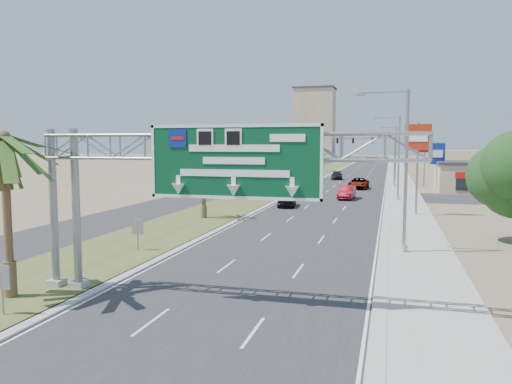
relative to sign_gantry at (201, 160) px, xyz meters
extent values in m
cube|color=#28282B|center=(1.06, 100.07, -6.05)|extent=(12.00, 300.00, 0.02)
cube|color=#9E9B93|center=(9.56, 100.07, -6.01)|extent=(4.00, 300.00, 0.10)
cube|color=#425525|center=(-8.94, 100.07, -6.00)|extent=(7.00, 300.00, 0.12)
cube|color=#28282B|center=(-15.94, 100.07, -6.05)|extent=(8.00, 300.00, 0.02)
cylinder|color=gray|center=(-6.14, 0.07, -2.36)|extent=(0.36, 0.36, 7.40)
cylinder|color=gray|center=(-7.34, 0.07, -2.36)|extent=(0.36, 0.36, 7.40)
cube|color=#9E9B93|center=(-6.14, 0.07, -5.86)|extent=(0.70, 0.70, 0.40)
cube|color=#9E9B93|center=(-7.34, 0.07, -5.86)|extent=(0.70, 0.70, 0.40)
cube|color=#064022|center=(1.56, -0.41, -0.06)|extent=(7.20, 0.12, 3.00)
cube|color=navy|center=(-0.84, -0.49, 0.89)|extent=(0.75, 0.03, 0.75)
cone|color=white|center=(1.56, -0.49, -1.21)|extent=(0.56, 0.56, 0.45)
cylinder|color=brown|center=(-8.14, -1.93, -2.56)|extent=(0.36, 0.36, 7.00)
cylinder|color=brown|center=(-8.14, -1.93, -5.22)|extent=(0.54, 0.54, 1.68)
cylinder|color=brown|center=(-8.44, 22.07, -3.56)|extent=(0.36, 0.36, 5.00)
cylinder|color=brown|center=(-8.44, 22.07, -5.46)|extent=(0.54, 0.54, 1.20)
cylinder|color=brown|center=(-8.44, 38.07, -3.16)|extent=(0.36, 0.36, 5.80)
cylinder|color=brown|center=(-8.44, 38.07, -5.36)|extent=(0.54, 0.54, 1.39)
cylinder|color=brown|center=(-8.44, 56.07, -3.81)|extent=(0.36, 0.36, 4.50)
cylinder|color=brown|center=(-8.44, 56.07, -5.52)|extent=(0.54, 0.54, 1.08)
cylinder|color=brown|center=(-8.44, 75.07, -3.46)|extent=(0.36, 0.36, 5.20)
cylinder|color=brown|center=(-8.44, 75.07, -5.43)|extent=(0.54, 0.54, 1.25)
cylinder|color=brown|center=(-8.44, 100.07, -3.66)|extent=(0.36, 0.36, 4.80)
cylinder|color=brown|center=(-8.44, 100.07, -5.48)|extent=(0.54, 0.54, 1.15)
cylinder|color=gray|center=(8.56, 12.07, -1.06)|extent=(0.20, 0.20, 10.00)
cylinder|color=gray|center=(7.16, 12.07, 3.79)|extent=(2.80, 0.12, 0.12)
cube|color=slate|center=(5.76, 12.07, 3.69)|extent=(0.50, 0.22, 0.18)
cylinder|color=#9E9B93|center=(8.56, 12.07, -5.81)|extent=(0.44, 0.44, 0.50)
cylinder|color=gray|center=(8.56, 42.07, -1.06)|extent=(0.20, 0.20, 10.00)
cylinder|color=gray|center=(7.16, 42.07, 3.79)|extent=(2.80, 0.12, 0.12)
cube|color=slate|center=(5.76, 42.07, 3.69)|extent=(0.50, 0.22, 0.18)
cylinder|color=#9E9B93|center=(8.56, 42.07, -5.81)|extent=(0.44, 0.44, 0.50)
cylinder|color=gray|center=(8.56, 78.07, -1.06)|extent=(0.20, 0.20, 10.00)
cylinder|color=gray|center=(7.16, 78.07, 3.79)|extent=(2.80, 0.12, 0.12)
cube|color=slate|center=(5.76, 78.07, 3.69)|extent=(0.50, 0.22, 0.18)
cylinder|color=#9E9B93|center=(8.56, 78.07, -5.81)|extent=(0.44, 0.44, 0.50)
cylinder|color=gray|center=(8.26, 62.07, -2.06)|extent=(0.28, 0.28, 8.00)
cylinder|color=gray|center=(3.26, 62.07, 1.64)|extent=(10.00, 0.18, 0.18)
cube|color=black|center=(4.76, 61.87, 1.24)|extent=(0.32, 0.18, 0.95)
cube|color=black|center=(1.76, 61.87, 1.24)|extent=(0.32, 0.18, 0.95)
cube|color=black|center=(-0.74, 61.87, 1.24)|extent=(0.32, 0.18, 0.95)
sphere|color=red|center=(4.76, 61.75, 1.54)|extent=(0.22, 0.22, 0.22)
imported|color=black|center=(8.26, 62.07, 0.94)|extent=(0.16, 0.16, 0.60)
cylinder|color=#9E9B93|center=(8.26, 62.07, -5.76)|extent=(0.56, 0.56, 0.60)
cube|color=tan|center=(23.06, 56.07, -4.06)|extent=(18.00, 10.00, 4.00)
cylinder|color=gray|center=(-6.74, -3.93, -5.16)|extent=(0.08, 0.08, 1.80)
cube|color=slate|center=(-6.74, -3.93, -4.46)|extent=(0.75, 0.06, 0.95)
cylinder|color=gray|center=(-7.44, 8.07, -5.16)|extent=(0.08, 0.08, 1.80)
cube|color=slate|center=(-7.44, 8.07, -4.46)|extent=(0.75, 0.06, 0.95)
cube|color=gray|center=(-30.94, 240.07, 11.44)|extent=(20.00, 16.00, 35.00)
cube|color=tan|center=(-43.94, 150.07, -3.06)|extent=(24.00, 14.00, 6.00)
cube|color=tan|center=(31.06, 130.07, -3.56)|extent=(20.00, 12.00, 5.00)
imported|color=black|center=(-3.05, 32.77, -5.27)|extent=(2.46, 4.82, 1.57)
imported|color=maroon|center=(2.56, 41.89, -5.24)|extent=(1.96, 5.05, 1.64)
imported|color=gray|center=(3.06, 56.57, -5.23)|extent=(3.00, 6.04, 1.65)
imported|color=black|center=(-2.16, 75.69, -5.30)|extent=(2.56, 5.37, 1.51)
cylinder|color=gray|center=(10.06, 29.39, -1.67)|extent=(0.20, 0.20, 8.77)
cube|color=#AE250D|center=(10.06, 29.39, 1.31)|extent=(2.42, 0.49, 2.40)
cube|color=white|center=(10.06, 29.21, 1.31)|extent=(1.68, 0.18, 0.84)
cylinder|color=gray|center=(14.06, 55.55, -2.52)|extent=(0.20, 0.20, 7.07)
cube|color=navy|center=(14.06, 55.55, -0.69)|extent=(2.02, 0.56, 3.00)
cube|color=white|center=(14.06, 55.37, -0.69)|extent=(1.39, 0.22, 1.05)
cylinder|color=gray|center=(12.80, 63.35, -2.34)|extent=(0.20, 0.20, 7.43)
cube|color=#AE0F0D|center=(12.80, 63.35, 0.27)|extent=(2.21, 0.84, 1.80)
cube|color=white|center=(12.80, 63.17, 0.27)|extent=(1.50, 0.42, 0.63)
camera|label=1|loc=(7.64, -19.53, 0.65)|focal=35.00mm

